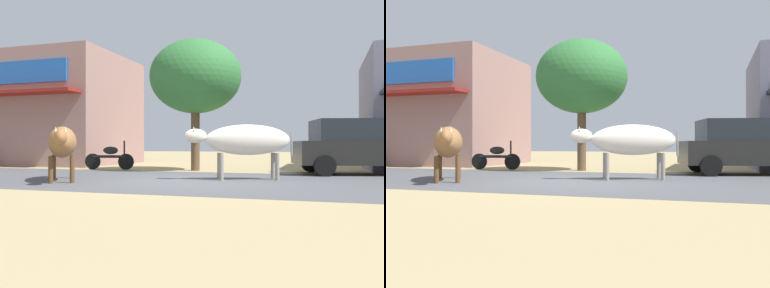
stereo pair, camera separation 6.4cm
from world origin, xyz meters
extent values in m
plane|color=tan|center=(0.00, 0.00, 0.00)|extent=(80.00, 80.00, 0.00)
cube|color=#515256|center=(0.00, 0.00, 0.00)|extent=(72.00, 6.03, 0.00)
cube|color=gray|center=(-9.49, 6.71, 2.44)|extent=(8.05, 5.40, 4.88)
cylinder|color=brown|center=(-1.00, 3.75, 1.10)|extent=(0.30, 0.30, 2.20)
ellipsoid|color=#307137|center=(-1.00, 3.75, 3.23)|extent=(3.15, 3.15, 2.52)
cube|color=black|center=(4.15, 3.51, 0.65)|extent=(3.93, 2.60, 0.70)
cube|color=#1E2328|center=(3.89, 3.45, 1.32)|extent=(2.32, 2.07, 0.64)
cylinder|color=black|center=(2.80, 4.10, 0.30)|extent=(0.63, 0.32, 0.60)
cylinder|color=black|center=(3.22, 2.37, 0.30)|extent=(0.63, 0.32, 0.60)
cylinder|color=black|center=(-3.49, 3.46, 0.28)|extent=(0.57, 0.14, 0.57)
cylinder|color=black|center=(-4.75, 3.33, 0.28)|extent=(0.57, 0.14, 0.57)
cylinder|color=black|center=(-4.12, 3.40, 0.46)|extent=(1.27, 0.24, 0.10)
ellipsoid|color=black|center=(-4.07, 3.40, 0.68)|extent=(0.58, 0.30, 0.28)
cylinder|color=black|center=(-3.55, 3.46, 0.73)|extent=(0.06, 0.06, 0.60)
ellipsoid|color=#956239|center=(-2.98, -1.01, 0.96)|extent=(1.75, 2.17, 0.77)
ellipsoid|color=#956239|center=(-2.25, -2.12, 1.05)|extent=(0.54, 0.62, 0.36)
cone|color=beige|center=(-2.14, -2.10, 1.23)|extent=(0.06, 0.06, 0.12)
cone|color=beige|center=(-2.31, -2.21, 1.23)|extent=(0.06, 0.06, 0.12)
cylinder|color=brown|center=(-2.40, -1.46, 0.31)|extent=(0.11, 0.11, 0.63)
cylinder|color=brown|center=(-2.79, -1.72, 0.31)|extent=(0.11, 0.11, 0.63)
cylinder|color=brown|center=(-3.17, -0.30, 0.31)|extent=(0.11, 0.11, 0.63)
cylinder|color=brown|center=(-3.56, -0.56, 0.31)|extent=(0.11, 0.11, 0.63)
cylinder|color=brown|center=(-3.60, -0.07, 0.86)|extent=(0.05, 0.05, 0.61)
ellipsoid|color=silver|center=(1.35, 0.67, 1.02)|extent=(2.24, 1.33, 0.78)
ellipsoid|color=silver|center=(0.10, 0.20, 1.11)|extent=(0.62, 0.46, 0.36)
cone|color=beige|center=(0.09, 0.09, 1.29)|extent=(0.06, 0.06, 0.12)
cone|color=beige|center=(0.02, 0.28, 1.29)|extent=(0.06, 0.06, 0.12)
cylinder|color=gray|center=(0.76, 0.22, 0.34)|extent=(0.11, 0.11, 0.69)
cylinder|color=gray|center=(0.61, 0.62, 0.34)|extent=(0.11, 0.11, 0.69)
cylinder|color=gray|center=(2.08, 0.72, 0.34)|extent=(0.11, 0.11, 0.69)
cylinder|color=gray|center=(1.93, 1.12, 0.34)|extent=(0.11, 0.11, 0.69)
cylinder|color=gray|center=(2.41, 1.07, 0.92)|extent=(0.05, 0.05, 0.62)
camera|label=1|loc=(3.16, -9.76, 0.90)|focal=38.59mm
camera|label=2|loc=(3.22, -9.74, 0.90)|focal=38.59mm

